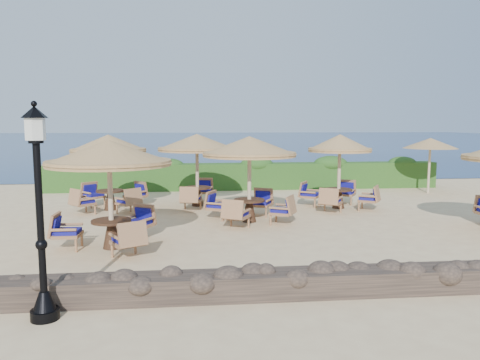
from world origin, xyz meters
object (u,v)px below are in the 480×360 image
cafe_set_5 (339,162)px  cafe_set_4 (197,151)px  lamp_post (40,222)px  extra_parasol (430,143)px  cafe_set_1 (249,163)px  cafe_set_0 (109,169)px  cafe_set_3 (109,160)px

cafe_set_5 → cafe_set_4: bearing=168.7°
cafe_set_4 → lamp_post: bearing=-104.3°
lamp_post → cafe_set_4: bearing=75.7°
extra_parasol → cafe_set_1: 9.95m
cafe_set_0 → cafe_set_4: size_ratio=1.04×
cafe_set_1 → cafe_set_3: bearing=152.0°
extra_parasol → cafe_set_5: 5.97m
cafe_set_0 → cafe_set_4: same height
extra_parasol → cafe_set_3: cafe_set_3 is taller
lamp_post → cafe_set_0: size_ratio=1.10×
cafe_set_0 → cafe_set_1: same height
cafe_set_4 → cafe_set_5: (5.04, -1.01, -0.37)m
lamp_post → cafe_set_5: (7.55, 8.85, 0.10)m
extra_parasol → cafe_set_1: cafe_set_1 is taller
cafe_set_4 → cafe_set_5: size_ratio=1.05×
cafe_set_0 → cafe_set_3: same height
lamp_post → cafe_set_1: lamp_post is taller
cafe_set_1 → cafe_set_3: size_ratio=1.09×
extra_parasol → cafe_set_3: 13.43m
cafe_set_5 → cafe_set_1: bearing=-150.4°
cafe_set_3 → cafe_set_4: bearing=9.7°
cafe_set_5 → extra_parasol: bearing=32.0°
cafe_set_0 → cafe_set_1: 4.61m
cafe_set_0 → lamp_post: bearing=-94.8°
extra_parasol → cafe_set_4: (-10.09, -2.14, -0.14)m
cafe_set_1 → cafe_set_4: 3.37m
cafe_set_1 → cafe_set_0: bearing=-143.9°
cafe_set_4 → cafe_set_3: bearing=-170.3°
lamp_post → cafe_set_0: (0.35, 4.16, 0.40)m
cafe_set_1 → cafe_set_4: size_ratio=1.01×
extra_parasol → cafe_set_3: (-13.15, -2.67, -0.40)m
lamp_post → cafe_set_4: 10.18m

